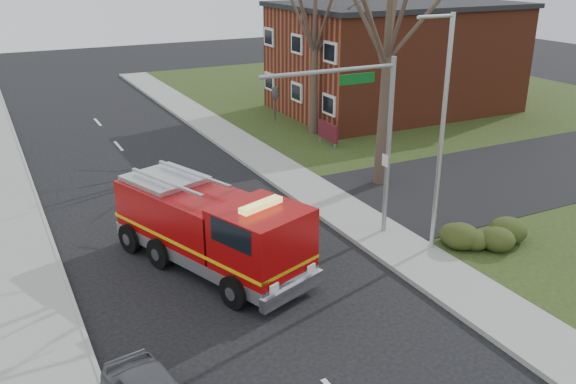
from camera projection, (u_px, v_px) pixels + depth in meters
name	position (u px, v px, depth m)	size (l,w,h in m)	color
ground	(245.00, 290.00, 19.61)	(120.00, 120.00, 0.00)	black
sidewalk_right	(401.00, 249.00, 22.23)	(2.40, 80.00, 0.15)	gray
sidewalk_left	(40.00, 340.00, 16.94)	(2.40, 80.00, 0.15)	gray
brick_building	(395.00, 57.00, 41.33)	(15.40, 10.40, 7.25)	maroon
health_center_sign	(328.00, 132.00, 34.14)	(0.12, 2.00, 1.40)	#53131D
hedge_corner	(480.00, 232.00, 22.41)	(2.80, 2.00, 0.90)	#2B3914
bare_tree_near	(389.00, 23.00, 25.97)	(6.00, 6.00, 12.00)	#3F2F25
bare_tree_far	(315.00, 24.00, 34.41)	(5.25, 5.25, 10.50)	#3F2F25
traffic_signal_mast	(361.00, 119.00, 21.38)	(5.29, 0.18, 6.80)	gray
streetlight_pole	(441.00, 130.00, 20.60)	(1.48, 0.16, 8.40)	#B7BABF
fire_engine	(212.00, 230.00, 20.62)	(5.03, 8.04, 3.07)	#990707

